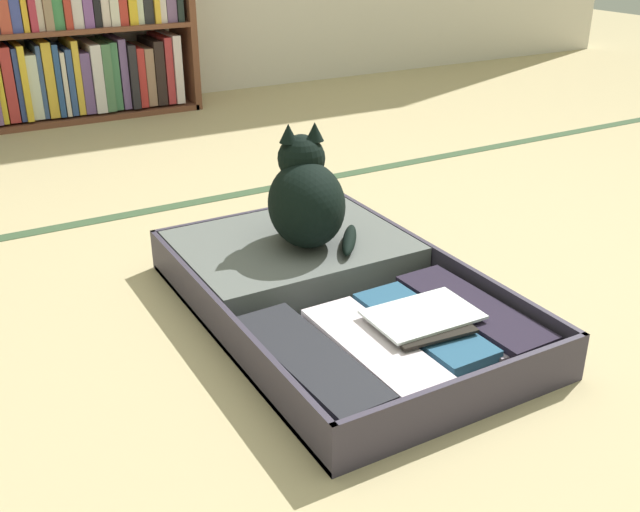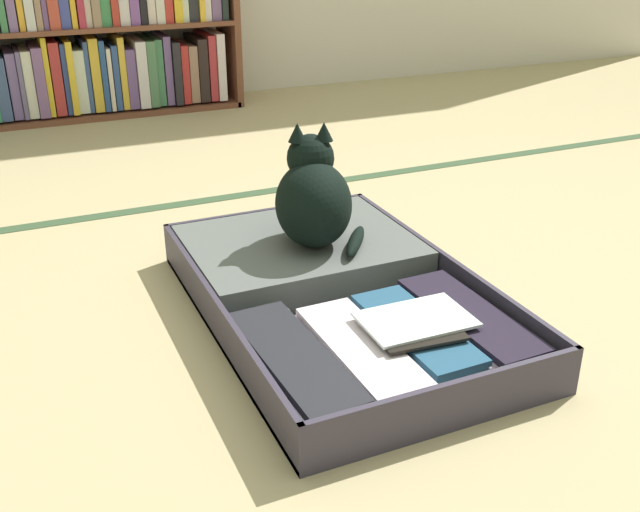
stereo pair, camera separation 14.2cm
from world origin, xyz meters
TOP-DOWN VIEW (x-y plane):
  - ground_plane at (0.00, 0.00)m, footprint 10.00×10.00m
  - tatami_border at (0.00, 0.95)m, footprint 4.80×0.05m
  - bookshelf at (-0.44, 2.23)m, footprint 1.51×0.30m
  - open_suitcase at (-0.12, 0.16)m, footprint 0.57×0.90m
  - black_cat at (-0.10, 0.30)m, footprint 0.26×0.28m

SIDE VIEW (x-z plane):
  - ground_plane at x=0.00m, z-range 0.00..0.00m
  - tatami_border at x=0.00m, z-range 0.00..0.00m
  - open_suitcase at x=-0.12m, z-range -0.01..0.10m
  - black_cat at x=-0.10m, z-range 0.07..0.36m
  - bookshelf at x=-0.44m, z-range -0.02..0.75m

